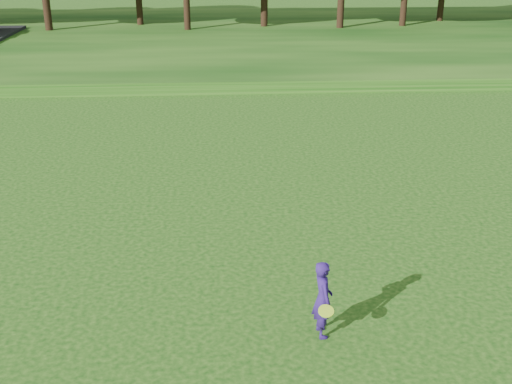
{
  "coord_description": "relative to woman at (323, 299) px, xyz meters",
  "views": [
    {
      "loc": [
        1.62,
        -10.3,
        7.11
      ],
      "look_at": [
        2.46,
        3.85,
        1.3
      ],
      "focal_mm": 45.0,
      "sensor_mm": 36.0,
      "label": 1
    }
  ],
  "objects": [
    {
      "name": "ground",
      "position": [
        -3.46,
        0.15,
        -0.77
      ],
      "size": [
        140.0,
        140.0,
        0.0
      ],
      "primitive_type": "plane",
      "color": "#0B3D0B",
      "rests_on": "ground"
    },
    {
      "name": "berm",
      "position": [
        -3.46,
        34.15,
        -0.47
      ],
      "size": [
        130.0,
        30.0,
        0.6
      ],
      "primitive_type": "cube",
      "color": "#0B3D0B",
      "rests_on": "ground"
    },
    {
      "name": "walking_path",
      "position": [
        -3.46,
        20.15,
        -0.75
      ],
      "size": [
        130.0,
        1.6,
        0.04
      ],
      "primitive_type": "cube",
      "color": "gray",
      "rests_on": "ground"
    },
    {
      "name": "woman",
      "position": [
        0.0,
        0.0,
        0.0
      ],
      "size": [
        0.44,
        0.86,
        1.54
      ],
      "color": "navy",
      "rests_on": "ground"
    }
  ]
}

